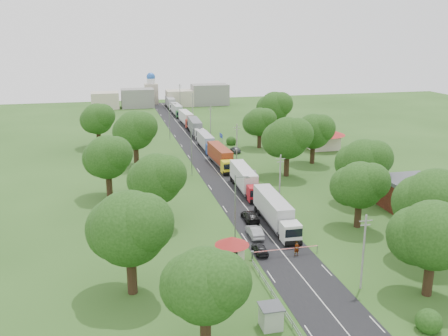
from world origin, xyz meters
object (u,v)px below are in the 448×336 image
object	(u,v)px
guard_booth	(232,246)
car_lane_front	(260,249)
info_sign	(221,138)
boom_barrier	(275,251)
truck_0	(275,211)
car_lane_mid	(255,232)
pedestrian_near	(297,249)

from	to	relation	value
guard_booth	car_lane_front	size ratio (longest dim) A/B	1.13
guard_booth	car_lane_front	bearing A→B (deg)	19.67
guard_booth	info_sign	xyz separation A→B (m)	(12.40, 60.00, 0.84)
boom_barrier	truck_0	xyz separation A→B (m)	(3.43, 10.36, 1.40)
guard_booth	car_lane_mid	xyz separation A→B (m)	(5.12, 7.00, -1.40)
info_sign	pedestrian_near	world-z (taller)	info_sign
boom_barrier	guard_booth	world-z (taller)	guard_booth
info_sign	pedestrian_near	distance (m)	60.37
boom_barrier	car_lane_mid	bearing A→B (deg)	95.86
guard_booth	info_sign	distance (m)	61.27
boom_barrier	truck_0	bearing A→B (deg)	71.68
car_lane_mid	car_lane_front	bearing A→B (deg)	81.25
guard_booth	pedestrian_near	xyz separation A→B (m)	(8.69, -0.22, -1.20)
boom_barrier	info_sign	bearing A→B (deg)	83.76
car_lane_mid	pedestrian_near	distance (m)	8.06
info_sign	guard_booth	bearing A→B (deg)	-101.68
truck_0	car_lane_front	xyz separation A→B (m)	(-5.07, -8.86, -1.63)
car_lane_mid	pedestrian_near	size ratio (longest dim) A/B	2.39
boom_barrier	info_sign	size ratio (longest dim) A/B	2.25
info_sign	pedestrian_near	size ratio (longest dim) A/B	2.12
info_sign	car_lane_front	world-z (taller)	info_sign
truck_0	car_lane_mid	size ratio (longest dim) A/B	3.37
guard_booth	info_sign	size ratio (longest dim) A/B	1.07
truck_0	pedestrian_near	xyz separation A→B (m)	(-0.58, -10.58, -1.33)
info_sign	truck_0	size ratio (longest dim) A/B	0.26
guard_booth	truck_0	size ratio (longest dim) A/B	0.28
guard_booth	car_lane_front	world-z (taller)	guard_booth
truck_0	pedestrian_near	size ratio (longest dim) A/B	8.07
truck_0	car_lane_front	distance (m)	10.34
car_lane_front	guard_booth	bearing A→B (deg)	20.40
car_lane_mid	truck_0	bearing A→B (deg)	-140.21
truck_0	car_lane_front	bearing A→B (deg)	-119.80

